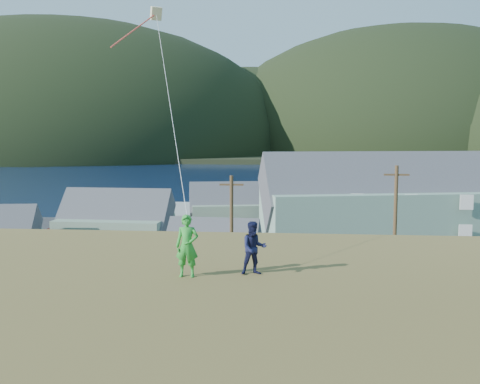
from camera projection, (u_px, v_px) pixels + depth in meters
The scene contains 15 objects.
ground at pixel (215, 306), 34.74m from camera, with size 900.00×900.00×0.00m, color #0A1638.
grass_strip at pixel (210, 316), 32.75m from camera, with size 110.00×8.00×0.10m, color #4C3D19.
waterfront_lot at pixel (239, 250), 51.57m from camera, with size 72.00×36.00×0.12m, color #28282B.
wharf at pixel (211, 212), 74.85m from camera, with size 26.00×14.00×0.90m, color gray.
far_shore at pixel (281, 151), 361.47m from camera, with size 900.00×320.00×2.00m, color black.
far_hills at pixel (342, 151), 308.04m from camera, with size 760.00×265.00×143.00m.
lodge at pixel (421, 201), 54.33m from camera, with size 33.55×15.70×11.39m.
shed_palegreen_near at pixel (116, 225), 49.47m from camera, with size 10.38×6.77×7.40m.
shed_white at pixel (212, 252), 41.01m from camera, with size 7.47×5.26×5.66m.
shed_palegreen_far at pixel (233, 208), 62.43m from camera, with size 11.14×7.68×6.86m.
utility_poles at pixel (202, 235), 35.86m from camera, with size 28.77×0.24×9.03m.
parked_cars at pixel (155, 233), 56.24m from camera, with size 24.18×14.10×1.58m.
kite_flyer_green at pixel (187, 246), 14.57m from camera, with size 0.63×0.41×1.71m, color green.
kite_flyer_navy at pixel (254, 248), 14.82m from camera, with size 0.72×0.56×1.49m, color #16193C.
kite_rig at pixel (153, 19), 22.58m from camera, with size 2.13×4.82×12.03m.
Camera 1 is at (4.67, -33.48, 11.05)m, focal length 40.00 mm.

